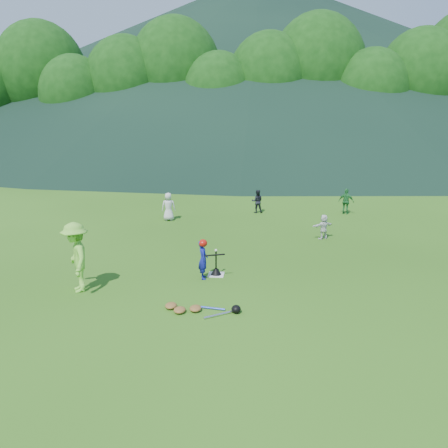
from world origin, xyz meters
name	(u,v)px	position (x,y,z in m)	size (l,w,h in m)	color
ground	(216,275)	(0.00, 0.00, 0.00)	(120.00, 120.00, 0.00)	#2A5613
home_plate	(216,275)	(0.00, 0.00, 0.01)	(0.45, 0.45, 0.02)	silver
baseball	(216,250)	(0.00, 0.00, 0.74)	(0.08, 0.08, 0.08)	white
batter_child	(203,260)	(-0.33, -0.30, 0.55)	(0.40, 0.26, 1.11)	navy
adult_coach	(76,257)	(-3.44, -1.49, 0.91)	(1.18, 0.68, 1.82)	#7BCE3C
fielder_a	(168,207)	(-2.82, 6.67, 0.61)	(0.60, 0.39, 1.23)	silver
fielder_b	(257,201)	(1.02, 8.62, 0.55)	(0.53, 0.41, 1.09)	black
fielder_c	(346,201)	(5.16, 8.70, 0.60)	(0.70, 0.29, 1.20)	#216F31
fielder_d	(324,227)	(3.55, 4.20, 0.46)	(0.86, 0.27, 0.93)	silver
batting_tee	(216,271)	(0.00, 0.00, 0.13)	(0.30, 0.30, 0.68)	black
batter_gear	(204,244)	(-0.30, -0.30, 1.00)	(0.73, 0.26, 0.47)	#AF120B
equipment_pile	(195,308)	(-0.22, -2.44, 0.07)	(1.80, 0.71, 0.19)	olive
outfield_fence	(250,160)	(0.00, 28.00, 0.70)	(70.07, 0.08, 1.33)	gray
tree_line	(255,79)	(0.20, 33.83, 8.21)	(70.04, 11.40, 14.82)	#382314
distant_hills	(222,65)	(-7.63, 81.81, 14.98)	(155.00, 140.00, 32.00)	black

